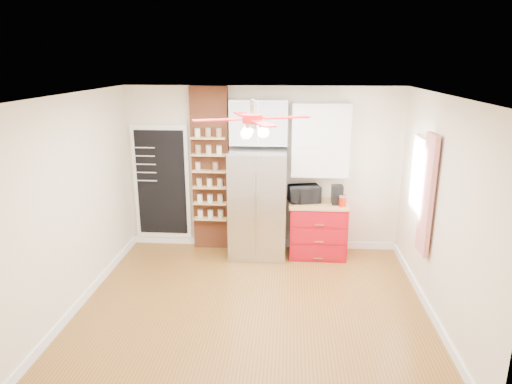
# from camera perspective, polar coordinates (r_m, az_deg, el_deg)

# --- Properties ---
(floor) EXTENTS (4.50, 4.50, 0.00)m
(floor) POSITION_cam_1_polar(r_m,az_deg,el_deg) (6.15, -0.39, -13.94)
(floor) COLOR brown
(floor) RESTS_ON ground
(ceiling) EXTENTS (4.50, 4.50, 0.00)m
(ceiling) POSITION_cam_1_polar(r_m,az_deg,el_deg) (5.33, -0.45, 12.03)
(ceiling) COLOR white
(ceiling) RESTS_ON wall_back
(wall_back) EXTENTS (4.50, 0.02, 2.70)m
(wall_back) POSITION_cam_1_polar(r_m,az_deg,el_deg) (7.52, 0.82, 2.83)
(wall_back) COLOR beige
(wall_back) RESTS_ON floor
(wall_front) EXTENTS (4.50, 0.02, 2.70)m
(wall_front) POSITION_cam_1_polar(r_m,az_deg,el_deg) (3.76, -2.94, -11.38)
(wall_front) COLOR beige
(wall_front) RESTS_ON floor
(wall_left) EXTENTS (0.02, 4.00, 2.70)m
(wall_left) POSITION_cam_1_polar(r_m,az_deg,el_deg) (6.19, -21.66, -1.28)
(wall_left) COLOR beige
(wall_left) RESTS_ON floor
(wall_right) EXTENTS (0.02, 4.00, 2.70)m
(wall_right) POSITION_cam_1_polar(r_m,az_deg,el_deg) (5.87, 22.08, -2.26)
(wall_right) COLOR beige
(wall_right) RESTS_ON floor
(chalkboard) EXTENTS (0.95, 0.05, 1.95)m
(chalkboard) POSITION_cam_1_polar(r_m,az_deg,el_deg) (7.83, -11.72, 1.15)
(chalkboard) COLOR white
(chalkboard) RESTS_ON wall_back
(brick_pillar) EXTENTS (0.60, 0.16, 2.70)m
(brick_pillar) POSITION_cam_1_polar(r_m,az_deg,el_deg) (7.54, -5.68, 2.79)
(brick_pillar) COLOR brown
(brick_pillar) RESTS_ON floor
(fridge) EXTENTS (0.90, 0.70, 1.75)m
(fridge) POSITION_cam_1_polar(r_m,az_deg,el_deg) (7.29, 0.24, -1.46)
(fridge) COLOR #ACACB1
(fridge) RESTS_ON floor
(upper_glass_cabinet) EXTENTS (0.90, 0.35, 0.70)m
(upper_glass_cabinet) POSITION_cam_1_polar(r_m,az_deg,el_deg) (7.20, 0.36, 8.72)
(upper_glass_cabinet) COLOR white
(upper_glass_cabinet) RESTS_ON wall_back
(red_cabinet) EXTENTS (0.94, 0.64, 0.90)m
(red_cabinet) POSITION_cam_1_polar(r_m,az_deg,el_deg) (7.48, 7.72, -4.59)
(red_cabinet) COLOR #9F0814
(red_cabinet) RESTS_ON floor
(upper_shelf_unit) EXTENTS (0.90, 0.30, 1.15)m
(upper_shelf_unit) POSITION_cam_1_polar(r_m,az_deg,el_deg) (7.27, 8.07, 6.44)
(upper_shelf_unit) COLOR white
(upper_shelf_unit) RESTS_ON wall_back
(window) EXTENTS (0.04, 0.75, 1.05)m
(window) POSITION_cam_1_polar(r_m,az_deg,el_deg) (6.64, 19.83, 1.83)
(window) COLOR white
(window) RESTS_ON wall_right
(curtain) EXTENTS (0.06, 0.40, 1.55)m
(curtain) POSITION_cam_1_polar(r_m,az_deg,el_deg) (6.14, 20.60, -0.34)
(curtain) COLOR red
(curtain) RESTS_ON wall_right
(ceiling_fan) EXTENTS (1.40, 1.40, 0.44)m
(ceiling_fan) POSITION_cam_1_polar(r_m,az_deg,el_deg) (5.36, -0.44, 9.09)
(ceiling_fan) COLOR silver
(ceiling_fan) RESTS_ON ceiling
(toaster_oven) EXTENTS (0.54, 0.43, 0.27)m
(toaster_oven) POSITION_cam_1_polar(r_m,az_deg,el_deg) (7.31, 6.02, -0.22)
(toaster_oven) COLOR black
(toaster_oven) RESTS_ON red_cabinet
(coffee_maker) EXTENTS (0.18, 0.20, 0.30)m
(coffee_maker) POSITION_cam_1_polar(r_m,az_deg,el_deg) (7.27, 10.10, -0.32)
(coffee_maker) COLOR black
(coffee_maker) RESTS_ON red_cabinet
(canister_left) EXTENTS (0.13, 0.13, 0.15)m
(canister_left) POSITION_cam_1_polar(r_m,az_deg,el_deg) (7.18, 10.72, -1.19)
(canister_left) COLOR #A61909
(canister_left) RESTS_ON red_cabinet
(canister_right) EXTENTS (0.12, 0.12, 0.15)m
(canister_right) POSITION_cam_1_polar(r_m,az_deg,el_deg) (7.38, 10.73, -0.72)
(canister_right) COLOR #AA090D
(canister_right) RESTS_ON red_cabinet
(pantry_jar_oats) EXTENTS (0.09, 0.09, 0.12)m
(pantry_jar_oats) POSITION_cam_1_polar(r_m,az_deg,el_deg) (7.44, -7.27, 3.21)
(pantry_jar_oats) COLOR #C7B498
(pantry_jar_oats) RESTS_ON brick_pillar
(pantry_jar_beans) EXTENTS (0.10, 0.10, 0.12)m
(pantry_jar_beans) POSITION_cam_1_polar(r_m,az_deg,el_deg) (7.36, -5.10, 3.15)
(pantry_jar_beans) COLOR brown
(pantry_jar_beans) RESTS_ON brick_pillar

